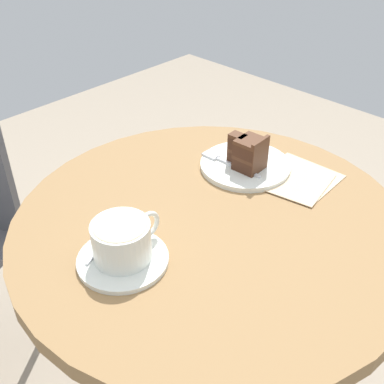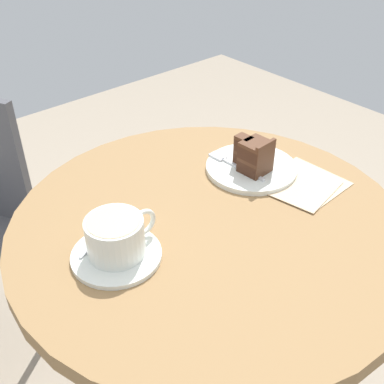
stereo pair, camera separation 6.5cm
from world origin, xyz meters
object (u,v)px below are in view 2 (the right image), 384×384
Objects in this scene: fork at (230,163)px; napkin at (301,184)px; coffee_cup at (116,236)px; cake_plate at (251,168)px; cake_slice at (254,156)px; teaspoon at (101,237)px; saucer at (117,255)px.

napkin is at bearing -157.60° from fork.
napkin is at bearing -10.14° from coffee_cup.
cake_plate is 2.44× the size of cake_slice.
teaspoon is at bearing 163.55° from napkin.
teaspoon is at bearing 94.26° from coffee_cup.
teaspoon is 1.10× the size of cake_slice.
coffee_cup is at bearing 169.86° from napkin.
teaspoon is 0.38m from cake_slice.
napkin is at bearing -71.27° from cake_plate.
cake_plate is at bearing 5.74° from saucer.
saucer is at bearing -113.95° from teaspoon.
saucer is at bearing -156.16° from coffee_cup.
cake_slice is (0.37, -0.03, 0.04)m from teaspoon.
napkin is at bearing -9.72° from saucer.
napkin is (0.05, -0.10, -0.05)m from cake_slice.
saucer is at bearing -174.26° from cake_plate.
fork is (0.35, 0.08, 0.01)m from saucer.
teaspoon is (-0.00, 0.05, -0.03)m from coffee_cup.
cake_plate reaches higher than saucer.
cake_plate is 1.30× the size of fork.
coffee_cup is 0.88× the size of fork.
cake_slice is (0.37, 0.02, 0.04)m from saucer.
teaspoon is 0.44m from napkin.
coffee_cup is 0.68× the size of cake_plate.
cake_plate is at bearing 5.47° from coffee_cup.
saucer is at bearing 170.28° from napkin.
cake_slice is at bearing -26.53° from teaspoon.
saucer is 1.16× the size of coffee_cup.
teaspoon is at bearing 175.79° from cake_slice.
fork reaches higher than saucer.
coffee_cup is 1.49× the size of teaspoon.
coffee_cup is at bearing 23.84° from saucer.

